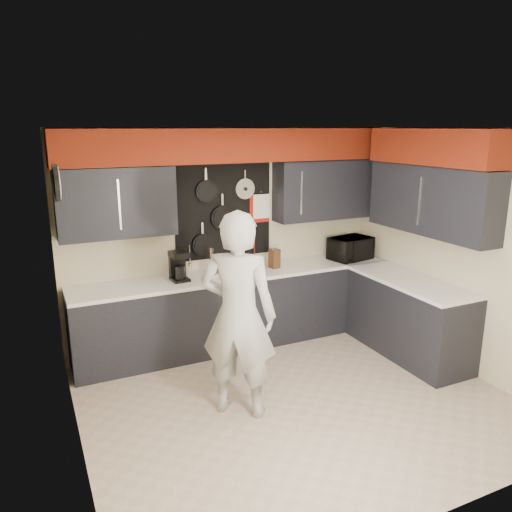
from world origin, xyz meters
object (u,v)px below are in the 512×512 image
microwave (350,248)px  utensil_crock (212,269)px  person (238,315)px  coffee_maker (179,265)px  knife_block (274,258)px

microwave → utensil_crock: microwave is taller
microwave → person: 2.53m
utensil_crock → coffee_maker: size_ratio=0.44×
microwave → coffee_maker: size_ratio=1.58×
knife_block → microwave: bearing=-14.3°
knife_block → utensil_crock: 0.81m
utensil_crock → person: person is taller
microwave → utensil_crock: 1.90m
knife_block → coffee_maker: bearing=168.2°
coffee_maker → knife_block: bearing=-4.6°
knife_block → person: (-1.08, -1.38, -0.08)m
knife_block → person: bearing=-139.0°
knife_block → coffee_maker: coffee_maker is taller
person → microwave: bearing=-110.4°
knife_block → person: size_ratio=0.12×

